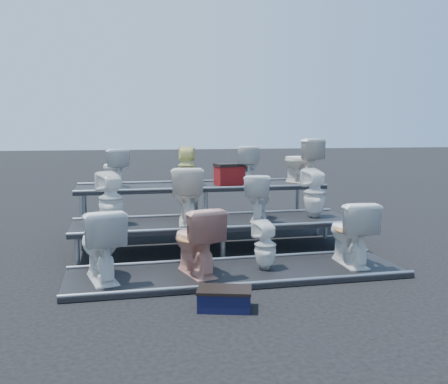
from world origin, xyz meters
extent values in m
plane|color=black|center=(0.00, 0.00, 0.00)|extent=(80.00, 80.00, 0.00)
cube|color=black|center=(0.00, -1.30, 0.03)|extent=(4.20, 1.20, 0.06)
cube|color=black|center=(0.00, 0.00, 0.23)|extent=(4.20, 1.20, 0.46)
cube|color=black|center=(0.00, 1.30, 0.43)|extent=(4.20, 1.20, 0.86)
imported|color=white|center=(-1.65, -1.30, 0.49)|extent=(0.64, 0.92, 0.86)
imported|color=tan|center=(-0.52, -1.30, 0.48)|extent=(0.65, 0.91, 0.84)
imported|color=white|center=(0.36, -1.30, 0.37)|extent=(0.32, 0.33, 0.62)
imported|color=white|center=(1.53, -1.30, 0.48)|extent=(0.52, 0.85, 0.85)
imported|color=white|center=(-1.53, 0.00, 0.84)|extent=(0.46, 0.46, 0.77)
imported|color=white|center=(-0.43, 0.00, 0.87)|extent=(0.56, 0.86, 0.83)
imported|color=white|center=(0.66, 0.00, 0.81)|extent=(0.61, 0.78, 0.70)
imported|color=white|center=(1.57, 0.00, 0.84)|extent=(0.40, 0.40, 0.76)
imported|color=white|center=(-1.46, 1.30, 1.19)|extent=(0.52, 0.71, 0.65)
imported|color=#E4E288|center=(-0.24, 1.30, 1.20)|extent=(0.35, 0.35, 0.68)
imported|color=white|center=(0.84, 1.30, 1.20)|extent=(0.50, 0.73, 0.68)
imported|color=white|center=(1.85, 1.30, 1.26)|extent=(0.69, 0.90, 0.80)
cube|color=maroon|center=(0.49, 1.22, 1.02)|extent=(0.49, 0.41, 0.33)
cube|color=black|center=(-0.42, -2.42, 0.09)|extent=(0.60, 0.46, 0.19)
camera|label=1|loc=(-1.51, -7.19, 1.81)|focal=40.00mm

